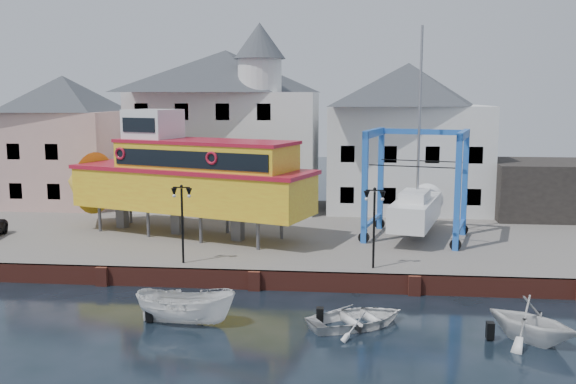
# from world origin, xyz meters

# --- Properties ---
(ground) EXTENTS (140.00, 140.00, 0.00)m
(ground) POSITION_xyz_m (0.00, 0.00, 0.00)
(ground) COLOR black
(ground) RESTS_ON ground
(hardstanding) EXTENTS (44.00, 22.00, 1.00)m
(hardstanding) POSITION_xyz_m (0.00, 11.00, 0.50)
(hardstanding) COLOR #5F5A57
(hardstanding) RESTS_ON ground
(quay_wall) EXTENTS (44.00, 0.47, 1.00)m
(quay_wall) POSITION_xyz_m (-0.00, 0.10, 0.50)
(quay_wall) COLOR maroon
(quay_wall) RESTS_ON ground
(building_pink) EXTENTS (8.00, 7.00, 10.30)m
(building_pink) POSITION_xyz_m (-18.00, 18.00, 6.15)
(building_pink) COLOR #CA9C94
(building_pink) RESTS_ON hardstanding
(building_white_main) EXTENTS (14.00, 8.30, 14.00)m
(building_white_main) POSITION_xyz_m (-4.87, 18.39, 7.34)
(building_white_main) COLOR white
(building_white_main) RESTS_ON hardstanding
(building_white_right) EXTENTS (12.00, 8.00, 11.20)m
(building_white_right) POSITION_xyz_m (9.00, 19.00, 6.60)
(building_white_right) COLOR white
(building_white_right) RESTS_ON hardstanding
(shed_dark) EXTENTS (8.00, 7.00, 4.00)m
(shed_dark) POSITION_xyz_m (19.00, 17.00, 3.00)
(shed_dark) COLOR black
(shed_dark) RESTS_ON hardstanding
(lamp_post_left) EXTENTS (1.12, 0.32, 4.20)m
(lamp_post_left) POSITION_xyz_m (-4.00, 1.20, 4.17)
(lamp_post_left) COLOR black
(lamp_post_left) RESTS_ON hardstanding
(lamp_post_right) EXTENTS (1.12, 0.32, 4.20)m
(lamp_post_right) POSITION_xyz_m (6.00, 1.20, 4.17)
(lamp_post_right) COLOR black
(lamp_post_right) RESTS_ON hardstanding
(tour_boat) EXTENTS (18.54, 10.12, 7.90)m
(tour_boat) POSITION_xyz_m (-6.21, 8.20, 4.73)
(tour_boat) COLOR #59595E
(tour_boat) RESTS_ON hardstanding
(travel_lift) EXTENTS (7.02, 8.83, 12.93)m
(travel_lift) POSITION_xyz_m (8.96, 9.03, 3.16)
(travel_lift) COLOR blue
(travel_lift) RESTS_ON hardstanding
(motorboat_a) EXTENTS (4.58, 2.00, 1.73)m
(motorboat_a) POSITION_xyz_m (-2.24, -5.05, 0.00)
(motorboat_a) COLOR white
(motorboat_a) RESTS_ON ground
(motorboat_b) EXTENTS (5.37, 4.86, 0.91)m
(motorboat_b) POSITION_xyz_m (5.16, -4.59, 0.00)
(motorboat_b) COLOR white
(motorboat_b) RESTS_ON ground
(motorboat_c) EXTENTS (4.94, 4.91, 1.97)m
(motorboat_c) POSITION_xyz_m (12.11, -5.66, 0.00)
(motorboat_c) COLOR white
(motorboat_c) RESTS_ON ground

